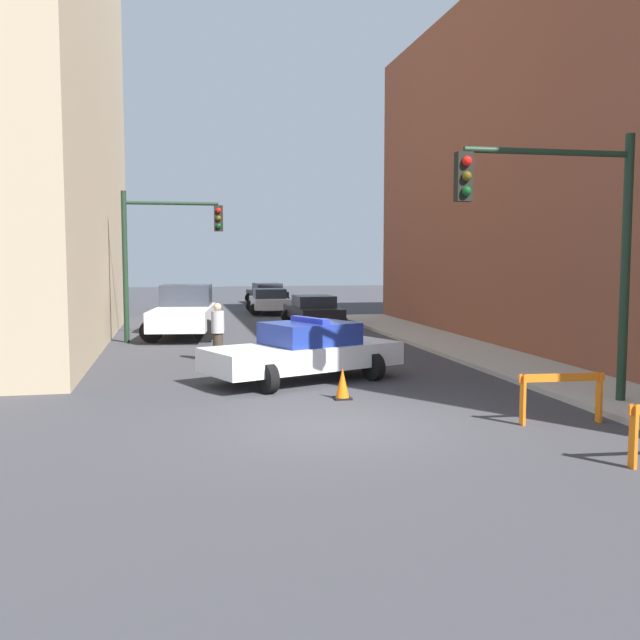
% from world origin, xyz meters
% --- Properties ---
extents(ground_plane, '(120.00, 120.00, 0.00)m').
position_xyz_m(ground_plane, '(0.00, 0.00, 0.00)').
color(ground_plane, '#38383D').
extents(traffic_light_near, '(3.64, 0.35, 5.20)m').
position_xyz_m(traffic_light_near, '(4.73, 0.47, 3.53)').
color(traffic_light_near, black).
rests_on(traffic_light_near, sidewalk_right).
extents(traffic_light_far, '(3.44, 0.35, 5.20)m').
position_xyz_m(traffic_light_far, '(-3.30, 13.35, 3.40)').
color(traffic_light_far, black).
rests_on(traffic_light_far, ground_plane).
extents(police_car, '(5.05, 3.53, 1.52)m').
position_xyz_m(police_car, '(0.26, 4.52, 0.72)').
color(police_car, white).
rests_on(police_car, ground_plane).
extents(white_truck, '(3.06, 5.60, 1.90)m').
position_xyz_m(white_truck, '(-2.41, 14.93, 0.91)').
color(white_truck, silver).
rests_on(white_truck, ground_plane).
extents(parked_car_near, '(2.37, 4.36, 1.31)m').
position_xyz_m(parked_car_near, '(3.07, 17.96, 0.67)').
color(parked_car_near, black).
rests_on(parked_car_near, ground_plane).
extents(parked_car_mid, '(2.37, 4.36, 1.31)m').
position_xyz_m(parked_car_mid, '(2.09, 24.96, 0.67)').
color(parked_car_mid, silver).
rests_on(parked_car_mid, ground_plane).
extents(parked_car_far, '(2.55, 4.45, 1.31)m').
position_xyz_m(parked_car_far, '(2.97, 32.81, 0.67)').
color(parked_car_far, black).
rests_on(parked_car_far, ground_plane).
extents(pedestrian_crossing, '(0.49, 0.49, 1.66)m').
position_xyz_m(pedestrian_crossing, '(-1.58, 8.11, 0.86)').
color(pedestrian_crossing, '#382D23').
rests_on(pedestrian_crossing, ground_plane).
extents(barrier_mid, '(1.60, 0.24, 0.90)m').
position_xyz_m(barrier_mid, '(3.94, -0.67, 0.62)').
color(barrier_mid, orange).
rests_on(barrier_mid, ground_plane).
extents(traffic_cone, '(0.36, 0.36, 0.66)m').
position_xyz_m(traffic_cone, '(0.64, 2.26, 0.32)').
color(traffic_cone, black).
rests_on(traffic_cone, ground_plane).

